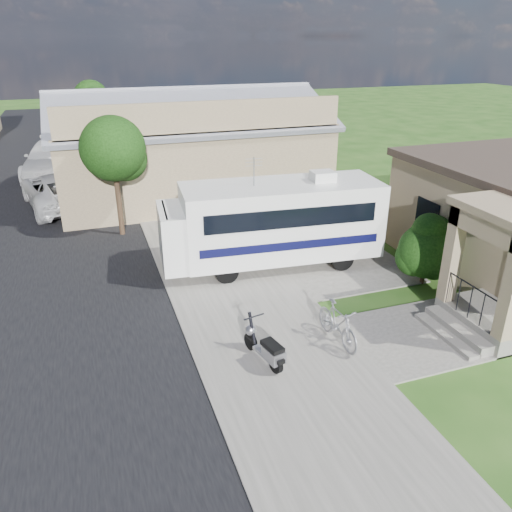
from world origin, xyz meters
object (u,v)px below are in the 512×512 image
object	(u,v)px
bicycle	(337,326)
garden_hose	(435,316)
van	(52,158)
scooter	(265,348)
pickup_truck	(58,190)
motorhome	(273,221)
shrub	(427,248)

from	to	relation	value
bicycle	garden_hose	bearing A→B (deg)	-0.14
bicycle	van	distance (m)	21.63
scooter	pickup_truck	distance (m)	15.05
motorhome	scooter	size ratio (longest dim) A/B	4.74
motorhome	van	xyz separation A→B (m)	(-7.29, 15.42, -0.68)
shrub	van	world-z (taller)	shrub
motorhome	pickup_truck	size ratio (longest dim) A/B	1.30
shrub	garden_hose	distance (m)	2.52
motorhome	shrub	bearing A→B (deg)	-29.92
scooter	van	xyz separation A→B (m)	(-5.10, 20.65, 0.44)
van	pickup_truck	bearing A→B (deg)	-77.31
bicycle	van	bearing A→B (deg)	105.28
pickup_truck	garden_hose	bearing A→B (deg)	114.05
shrub	motorhome	bearing A→B (deg)	145.07
shrub	scooter	bearing A→B (deg)	-158.52
motorhome	garden_hose	world-z (taller)	motorhome
shrub	pickup_truck	xyz separation A→B (m)	(-10.90, 11.86, -0.39)
motorhome	shrub	distance (m)	4.90
scooter	bicycle	xyz separation A→B (m)	(2.00, 0.22, 0.07)
bicycle	motorhome	bearing A→B (deg)	83.95
scooter	van	size ratio (longest dim) A/B	0.25
scooter	garden_hose	xyz separation A→B (m)	(5.14, 0.43, -0.38)
pickup_truck	van	bearing A→B (deg)	-97.78
bicycle	pickup_truck	world-z (taller)	pickup_truck
pickup_truck	van	size ratio (longest dim) A/B	0.91
bicycle	scooter	bearing A→B (deg)	-177.53
motorhome	van	size ratio (longest dim) A/B	1.18
motorhome	scooter	xyz separation A→B (m)	(-2.19, -5.23, -1.12)
scooter	garden_hose	distance (m)	5.17
scooter	garden_hose	bearing A→B (deg)	-8.23
motorhome	garden_hose	bearing A→B (deg)	-53.45
motorhome	scooter	world-z (taller)	motorhome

